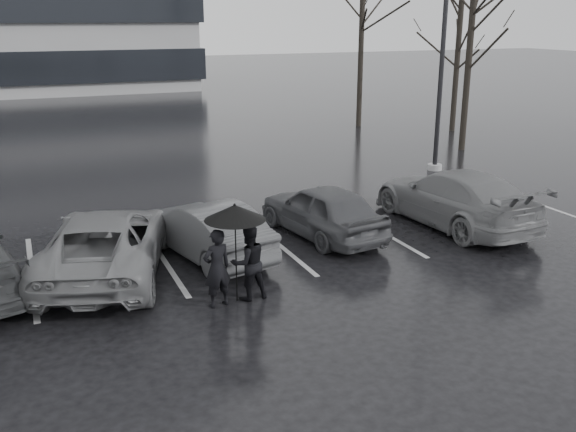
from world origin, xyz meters
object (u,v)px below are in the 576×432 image
(tree_east, at_px, (469,51))
(tree_north, at_px, (361,39))
(tree_ne, at_px, (457,57))
(car_west_a, at_px, (208,230))
(pedestrian_left, at_px, (217,268))
(car_east, at_px, (454,198))
(lamp_post, at_px, (443,47))
(pedestrian_right, at_px, (249,262))
(car_west_b, at_px, (105,243))
(car_main, at_px, (322,210))

(tree_east, relative_size, tree_north, 0.94)
(tree_ne, bearing_deg, car_west_a, -142.79)
(pedestrian_left, bearing_deg, tree_ne, -149.89)
(car_west_a, xyz_separation_m, car_east, (6.65, -0.22, 0.09))
(pedestrian_left, height_order, lamp_post, lamp_post)
(car_east, height_order, tree_east, tree_east)
(tree_east, bearing_deg, car_west_a, -149.03)
(pedestrian_right, xyz_separation_m, lamp_post, (9.89, 7.81, 3.55))
(car_west_b, distance_m, tree_north, 21.19)
(car_main, distance_m, tree_east, 13.11)
(car_west_b, xyz_separation_m, lamp_post, (12.26, 5.42, 3.60))
(car_west_b, height_order, tree_ne, tree_ne)
(car_west_a, distance_m, car_east, 6.66)
(car_main, distance_m, car_west_b, 5.36)
(tree_ne, bearing_deg, pedestrian_left, -138.21)
(car_west_b, distance_m, pedestrian_left, 3.01)
(lamp_post, xyz_separation_m, tree_ne, (5.72, 6.64, -0.80))
(pedestrian_right, distance_m, lamp_post, 13.09)
(car_west_b, height_order, car_east, car_east)
(pedestrian_left, distance_m, pedestrian_right, 0.67)
(car_west_a, height_order, tree_ne, tree_ne)
(tree_north, bearing_deg, tree_east, -81.87)
(lamp_post, xyz_separation_m, tree_north, (2.22, 9.64, -0.05))
(pedestrian_right, bearing_deg, tree_east, -146.25)
(car_east, bearing_deg, pedestrian_right, 16.37)
(car_west_a, relative_size, tree_east, 0.49)
(pedestrian_right, bearing_deg, lamp_post, -146.52)
(car_west_a, distance_m, tree_east, 15.76)
(car_east, relative_size, pedestrian_right, 3.40)
(car_main, relative_size, pedestrian_left, 2.57)
(car_west_a, distance_m, pedestrian_right, 2.54)
(tree_ne, bearing_deg, tree_east, -122.01)
(tree_east, distance_m, tree_north, 7.08)
(car_main, bearing_deg, tree_east, -151.96)
(lamp_post, relative_size, tree_ne, 1.34)
(lamp_post, distance_m, tree_ne, 8.80)
(tree_east, xyz_separation_m, tree_ne, (2.50, 4.00, -0.50))
(car_east, distance_m, tree_north, 16.50)
(car_main, bearing_deg, car_west_b, -3.98)
(car_east, relative_size, tree_ne, 0.73)
(pedestrian_left, height_order, pedestrian_right, pedestrian_left)
(tree_east, bearing_deg, pedestrian_left, -142.57)
(pedestrian_right, relative_size, lamp_post, 0.16)
(pedestrian_left, bearing_deg, tree_east, -154.25)
(pedestrian_left, distance_m, tree_ne, 21.99)
(pedestrian_right, distance_m, tree_ne, 21.45)
(car_west_b, xyz_separation_m, car_east, (8.93, -0.08, 0.04))
(car_west_b, relative_size, tree_ne, 0.72)
(car_main, relative_size, tree_north, 0.46)
(car_east, distance_m, tree_east, 10.94)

